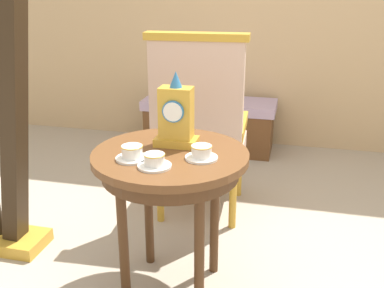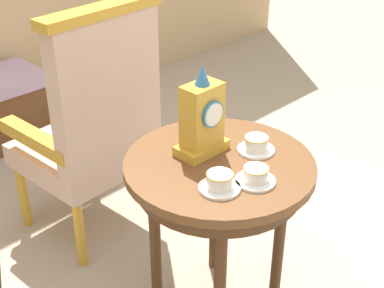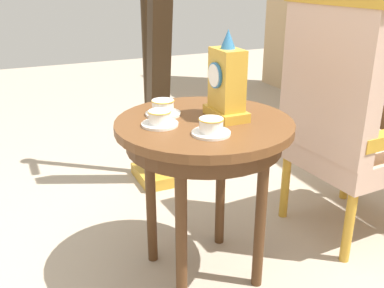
{
  "view_description": "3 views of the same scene",
  "coord_description": "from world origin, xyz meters",
  "px_view_note": "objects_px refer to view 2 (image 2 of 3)",
  "views": [
    {
      "loc": [
        0.42,
        -1.71,
        1.4
      ],
      "look_at": [
        -0.01,
        0.06,
        0.73
      ],
      "focal_mm": 42.09,
      "sensor_mm": 36.0,
      "label": 1
    },
    {
      "loc": [
        -1.34,
        -1.07,
        1.71
      ],
      "look_at": [
        -0.11,
        0.16,
        0.72
      ],
      "focal_mm": 51.23,
      "sensor_mm": 36.0,
      "label": 2
    },
    {
      "loc": [
        1.34,
        -0.66,
        1.23
      ],
      "look_at": [
        -0.11,
        -0.01,
        0.6
      ],
      "focal_mm": 41.15,
      "sensor_mm": 36.0,
      "label": 3
    }
  ],
  "objects_px": {
    "side_table": "(219,181)",
    "mantel_clock": "(202,119)",
    "armchair": "(94,124)",
    "teacup_left": "(220,182)",
    "teacup_center": "(256,145)",
    "teacup_right": "(256,176)"
  },
  "relations": [
    {
      "from": "teacup_left",
      "to": "teacup_center",
      "type": "distance_m",
      "value": 0.29
    },
    {
      "from": "mantel_clock",
      "to": "teacup_left",
      "type": "bearing_deg",
      "value": -122.35
    },
    {
      "from": "teacup_left",
      "to": "side_table",
      "type": "bearing_deg",
      "value": 42.64
    },
    {
      "from": "side_table",
      "to": "armchair",
      "type": "relative_size",
      "value": 0.61
    },
    {
      "from": "armchair",
      "to": "mantel_clock",
      "type": "bearing_deg",
      "value": -86.82
    },
    {
      "from": "side_table",
      "to": "teacup_center",
      "type": "relative_size",
      "value": 5.08
    },
    {
      "from": "teacup_right",
      "to": "armchair",
      "type": "xyz_separation_m",
      "value": [
        -0.02,
        0.9,
        -0.13
      ]
    },
    {
      "from": "teacup_center",
      "to": "teacup_left",
      "type": "bearing_deg",
      "value": -165.08
    },
    {
      "from": "mantel_clock",
      "to": "side_table",
      "type": "bearing_deg",
      "value": -92.3
    },
    {
      "from": "armchair",
      "to": "side_table",
      "type": "bearing_deg",
      "value": -87.5
    },
    {
      "from": "teacup_left",
      "to": "armchair",
      "type": "distance_m",
      "value": 0.86
    },
    {
      "from": "side_table",
      "to": "armchair",
      "type": "distance_m",
      "value": 0.72
    },
    {
      "from": "teacup_center",
      "to": "teacup_right",
      "type": "bearing_deg",
      "value": -141.33
    },
    {
      "from": "teacup_right",
      "to": "teacup_center",
      "type": "height_order",
      "value": "teacup_center"
    },
    {
      "from": "mantel_clock",
      "to": "armchair",
      "type": "distance_m",
      "value": 0.68
    },
    {
      "from": "teacup_left",
      "to": "mantel_clock",
      "type": "distance_m",
      "value": 0.27
    },
    {
      "from": "side_table",
      "to": "teacup_right",
      "type": "distance_m",
      "value": 0.21
    },
    {
      "from": "teacup_right",
      "to": "armchair",
      "type": "height_order",
      "value": "armchair"
    },
    {
      "from": "teacup_left",
      "to": "teacup_center",
      "type": "bearing_deg",
      "value": 14.92
    },
    {
      "from": "side_table",
      "to": "armchair",
      "type": "bearing_deg",
      "value": 92.5
    },
    {
      "from": "teacup_right",
      "to": "mantel_clock",
      "type": "distance_m",
      "value": 0.29
    },
    {
      "from": "side_table",
      "to": "mantel_clock",
      "type": "height_order",
      "value": "mantel_clock"
    }
  ]
}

